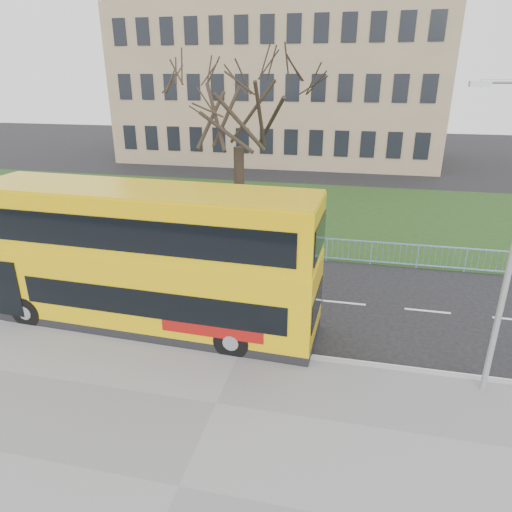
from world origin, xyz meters
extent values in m
plane|color=black|center=(0.00, 0.00, 0.00)|extent=(120.00, 120.00, 0.00)
cube|color=slate|center=(0.00, -6.75, 0.06)|extent=(80.00, 10.50, 0.12)
cube|color=#939396|center=(0.00, -1.55, 0.07)|extent=(80.00, 0.20, 0.14)
cube|color=#1C3613|center=(0.00, 14.30, 0.04)|extent=(80.00, 15.40, 0.08)
cube|color=#857254|center=(-5.00, 35.00, 7.00)|extent=(30.00, 15.00, 14.00)
cube|color=#DDAF09|center=(-3.42, -0.50, 1.43)|extent=(11.34, 3.12, 2.09)
cube|color=#DDAF09|center=(-3.42, -0.50, 2.66)|extent=(11.34, 3.12, 0.36)
cube|color=#DDAF09|center=(-3.42, -0.50, 3.77)|extent=(11.28, 3.06, 1.87)
cube|color=black|center=(-2.83, -1.87, 1.51)|extent=(8.67, 0.38, 0.91)
cube|color=black|center=(-3.47, -1.83, 3.68)|extent=(10.34, 0.45, 1.02)
cylinder|color=black|center=(-7.48, -1.55, 0.56)|extent=(1.12, 0.34, 1.11)
cylinder|color=black|center=(-0.20, -1.84, 0.56)|extent=(1.12, 0.34, 1.11)
cylinder|color=#999DA2|center=(6.87, -2.00, 4.00)|extent=(0.16, 0.16, 7.77)
cube|color=#999DA2|center=(5.51, -1.98, 7.84)|extent=(0.44, 0.18, 0.12)
camera|label=1|loc=(3.07, -13.22, 8.02)|focal=32.00mm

